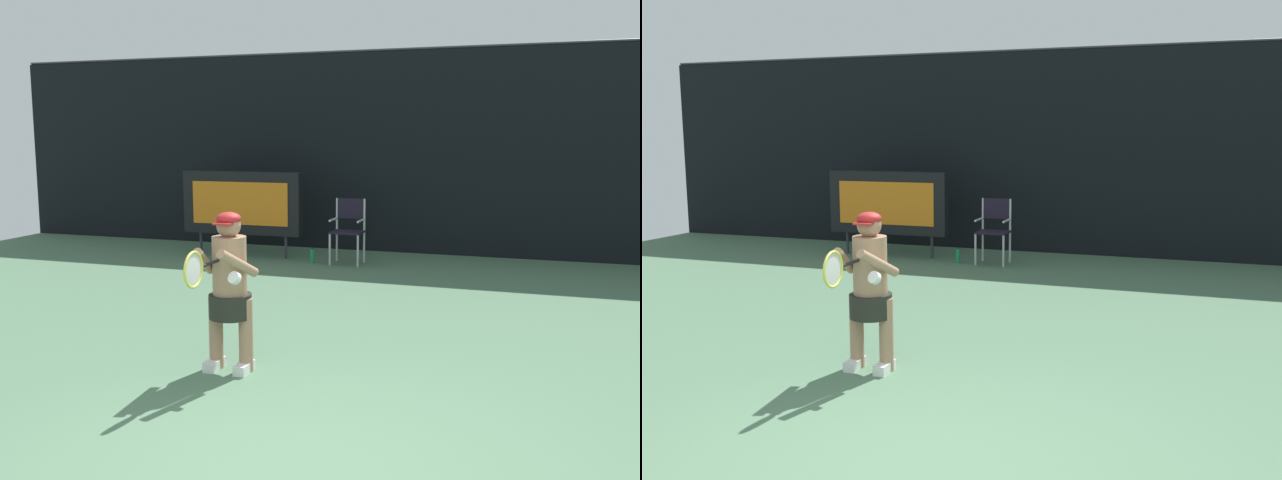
{
  "view_description": "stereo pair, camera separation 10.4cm",
  "coord_description": "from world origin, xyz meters",
  "views": [
    {
      "loc": [
        1.51,
        -3.77,
        2.13
      ],
      "look_at": [
        -0.69,
        2.92,
        1.05
      ],
      "focal_mm": 38.43,
      "sensor_mm": 36.0,
      "label": 1
    },
    {
      "loc": [
        1.61,
        -3.74,
        2.13
      ],
      "look_at": [
        -0.69,
        2.92,
        1.05
      ],
      "focal_mm": 38.43,
      "sensor_mm": 36.0,
      "label": 2
    }
  ],
  "objects": [
    {
      "name": "tennis_racket",
      "position": [
        -1.19,
        1.14,
        1.04
      ],
      "size": [
        0.03,
        0.6,
        0.31
      ],
      "rotation": [
        0.0,
        0.0,
        -0.3
      ],
      "color": "black"
    },
    {
      "name": "backdrop_screen",
      "position": [
        0.0,
        8.5,
        1.81
      ],
      "size": [
        18.0,
        0.12,
        3.66
      ],
      "color": "black",
      "rests_on": "ground"
    },
    {
      "name": "tennis_player",
      "position": [
        -1.16,
        1.7,
        0.79
      ],
      "size": [
        0.54,
        0.61,
        1.46
      ],
      "color": "white",
      "rests_on": "ground"
    },
    {
      "name": "umpire_chair",
      "position": [
        -1.58,
        7.12,
        0.62
      ],
      "size": [
        0.52,
        0.44,
        1.08
      ],
      "color": "#B7B7BC",
      "rests_on": "ground"
    },
    {
      "name": "scoreboard",
      "position": [
        -3.55,
        7.19,
        0.95
      ],
      "size": [
        2.2,
        0.21,
        1.5
      ],
      "color": "black",
      "rests_on": "ground"
    },
    {
      "name": "water_bottle",
      "position": [
        -2.16,
        6.95,
        0.12
      ],
      "size": [
        0.07,
        0.07,
        0.27
      ],
      "color": "#1A8F4F",
      "rests_on": "ground"
    }
  ]
}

